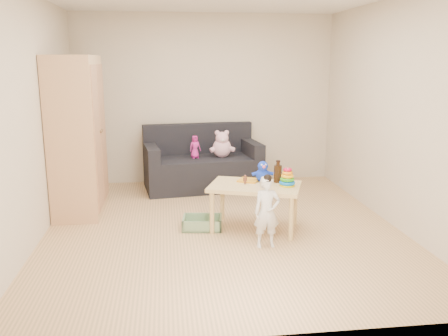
{
  "coord_description": "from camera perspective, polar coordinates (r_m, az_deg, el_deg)",
  "views": [
    {
      "loc": [
        -0.63,
        -5.17,
        1.89
      ],
      "look_at": [
        0.05,
        0.25,
        0.65
      ],
      "focal_mm": 38.0,
      "sensor_mm": 36.0,
      "label": 1
    }
  ],
  "objects": [
    {
      "name": "ring_stacker",
      "position": [
        5.31,
        7.62,
        -1.31
      ],
      "size": [
        0.18,
        0.18,
        0.21
      ],
      "color": "#D2C20B",
      "rests_on": "play_table"
    },
    {
      "name": "toddler",
      "position": [
        4.9,
        5.18,
        -5.4
      ],
      "size": [
        0.27,
        0.19,
        0.73
      ],
      "primitive_type": "imported",
      "rotation": [
        0.0,
        0.0,
        0.03
      ],
      "color": "white",
      "rests_on": "ground"
    },
    {
      "name": "wardrobe",
      "position": [
        6.19,
        -17.23,
        3.73
      ],
      "size": [
        0.54,
        1.09,
        1.96
      ],
      "primitive_type": "cube",
      "color": "tan",
      "rests_on": "ground"
    },
    {
      "name": "sofa",
      "position": [
        7.16,
        -2.57,
        -0.57
      ],
      "size": [
        1.79,
        1.06,
        0.48
      ],
      "primitive_type": "cube",
      "rotation": [
        0.0,
        0.0,
        0.13
      ],
      "color": "black",
      "rests_on": "ground"
    },
    {
      "name": "play_table",
      "position": [
        5.42,
        3.7,
        -4.71
      ],
      "size": [
        1.16,
        0.94,
        0.53
      ],
      "primitive_type": "cube",
      "rotation": [
        0.0,
        0.0,
        -0.35
      ],
      "color": "#EFCA83",
      "rests_on": "ground"
    },
    {
      "name": "doll",
      "position": [
        7.02,
        -3.51,
        2.53
      ],
      "size": [
        0.2,
        0.16,
        0.33
      ],
      "primitive_type": "imported",
      "rotation": [
        0.0,
        0.0,
        0.32
      ],
      "color": "#D52899",
      "rests_on": "sofa"
    },
    {
      "name": "wooden_figure",
      "position": [
        5.35,
        2.56,
        -1.4
      ],
      "size": [
        0.04,
        0.04,
        0.11
      ],
      "primitive_type": null,
      "rotation": [
        0.0,
        0.0,
        -0.02
      ],
      "color": "brown",
      "rests_on": "play_table"
    },
    {
      "name": "yellow_book",
      "position": [
        5.51,
        2.98,
        -1.47
      ],
      "size": [
        0.3,
        0.3,
        0.02
      ],
      "primitive_type": "cube",
      "rotation": [
        0.0,
        0.0,
        -0.48
      ],
      "color": "orange",
      "rests_on": "play_table"
    },
    {
      "name": "blue_plush",
      "position": [
        5.48,
        4.67,
        -0.36
      ],
      "size": [
        0.21,
        0.17,
        0.25
      ],
      "primitive_type": null,
      "rotation": [
        0.0,
        0.0,
        -0.04
      ],
      "color": "blue",
      "rests_on": "play_table"
    },
    {
      "name": "pink_bear",
      "position": [
        7.09,
        -0.25,
        2.69
      ],
      "size": [
        0.36,
        0.33,
        0.34
      ],
      "primitive_type": null,
      "rotation": [
        0.0,
        0.0,
        0.28
      ],
      "color": "#F3B3CA",
      "rests_on": "sofa"
    },
    {
      "name": "room",
      "position": [
        5.25,
        -0.2,
        6.32
      ],
      "size": [
        4.5,
        4.5,
        4.5
      ],
      "color": "tan",
      "rests_on": "ground"
    },
    {
      "name": "storage_bin",
      "position": [
        5.5,
        -2.63,
        -6.59
      ],
      "size": [
        0.48,
        0.39,
        0.13
      ],
      "primitive_type": null,
      "rotation": [
        0.0,
        0.0,
        -0.13
      ],
      "color": "gray",
      "rests_on": "ground"
    },
    {
      "name": "brown_bottle",
      "position": [
        5.45,
        6.5,
        -0.61
      ],
      "size": [
        0.09,
        0.09,
        0.26
      ],
      "color": "black",
      "rests_on": "play_table"
    }
  ]
}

